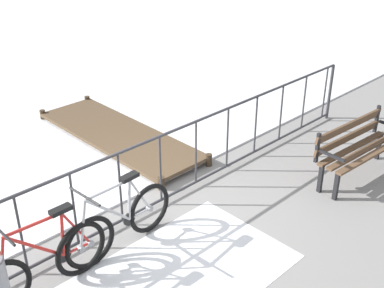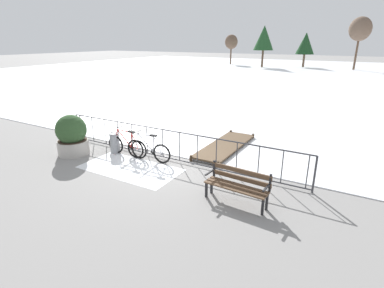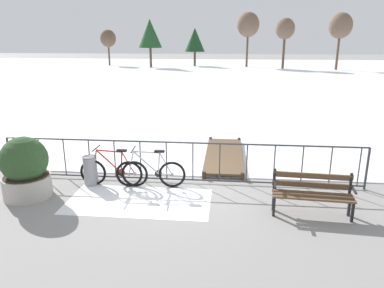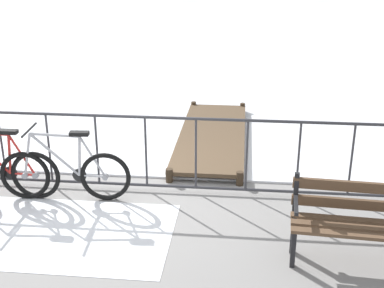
{
  "view_description": "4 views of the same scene",
  "coord_description": "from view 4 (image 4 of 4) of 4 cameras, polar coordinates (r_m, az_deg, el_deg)",
  "views": [
    {
      "loc": [
        -3.33,
        -4.35,
        3.87
      ],
      "look_at": [
        1.11,
        0.19,
        0.59
      ],
      "focal_mm": 46.17,
      "sensor_mm": 36.0,
      "label": 1
    },
    {
      "loc": [
        5.28,
        -7.75,
        3.85
      ],
      "look_at": [
        1.12,
        -0.54,
        0.95
      ],
      "focal_mm": 28.05,
      "sensor_mm": 36.0,
      "label": 2
    },
    {
      "loc": [
        1.16,
        -8.43,
        3.5
      ],
      "look_at": [
        0.29,
        0.17,
        0.97
      ],
      "focal_mm": 33.69,
      "sensor_mm": 36.0,
      "label": 3
    },
    {
      "loc": [
        1.59,
        -6.14,
        3.06
      ],
      "look_at": [
        0.94,
        0.02,
        0.7
      ],
      "focal_mm": 47.43,
      "sensor_mm": 36.0,
      "label": 4
    }
  ],
  "objects": [
    {
      "name": "ground_plane",
      "position": [
        7.04,
        -7.72,
        -5.06
      ],
      "size": [
        160.0,
        160.0,
        0.0
      ],
      "primitive_type": "plane",
      "color": "gray"
    },
    {
      "name": "frozen_pond",
      "position": [
        34.71,
        3.47,
        15.84
      ],
      "size": [
        80.0,
        56.0,
        0.03
      ],
      "primitive_type": "cube",
      "color": "white",
      "rests_on": "ground"
    },
    {
      "name": "snow_patch",
      "position": [
        6.26,
        -17.22,
        -9.32
      ],
      "size": [
        3.2,
        1.61,
        0.01
      ],
      "primitive_type": "cube",
      "color": "white",
      "rests_on": "ground"
    },
    {
      "name": "railing_fence",
      "position": [
        6.81,
        -7.94,
        -0.82
      ],
      "size": [
        9.06,
        0.06,
        1.07
      ],
      "color": "#38383D",
      "rests_on": "ground"
    },
    {
      "name": "bicycle_second",
      "position": [
        6.75,
        -14.07,
        -3.24
      ],
      "size": [
        1.71,
        0.52,
        0.97
      ],
      "color": "black",
      "rests_on": "ground"
    },
    {
      "name": "park_bench",
      "position": [
        5.53,
        19.47,
        -7.85
      ],
      "size": [
        1.63,
        0.59,
        0.89
      ],
      "color": "brown",
      "rests_on": "ground"
    },
    {
      "name": "wooden_dock",
      "position": [
        8.66,
        2.31,
        1.05
      ],
      "size": [
        1.1,
        3.49,
        0.2
      ],
      "color": "brown",
      "rests_on": "ground"
    }
  ]
}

